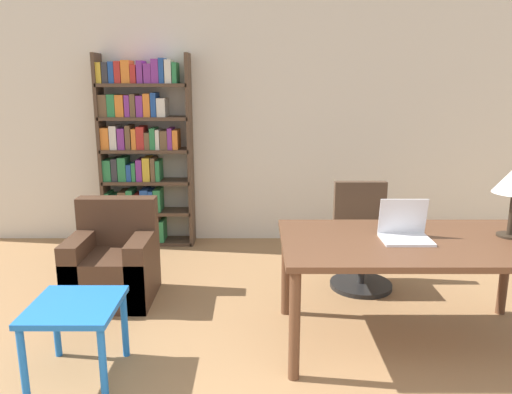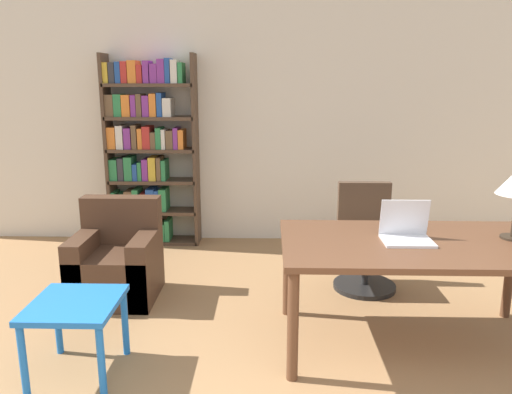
{
  "view_description": "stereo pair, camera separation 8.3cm",
  "coord_description": "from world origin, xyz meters",
  "px_view_note": "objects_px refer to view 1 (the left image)",
  "views": [
    {
      "loc": [
        -0.24,
        -1.04,
        1.8
      ],
      "look_at": [
        -0.25,
        2.35,
        1.0
      ],
      "focal_mm": 35.0,
      "sensor_mm": 36.0,
      "label": 1
    },
    {
      "loc": [
        -0.16,
        -1.04,
        1.8
      ],
      "look_at": [
        -0.25,
        2.35,
        1.0
      ],
      "focal_mm": 35.0,
      "sensor_mm": 36.0,
      "label": 2
    }
  ],
  "objects_px": {
    "office_chair": "(362,242)",
    "side_table_blue": "(76,316)",
    "laptop": "(406,231)",
    "bookshelf": "(141,152)",
    "desk": "(417,251)",
    "armchair": "(115,266)"
  },
  "relations": [
    {
      "from": "bookshelf",
      "to": "desk",
      "type": "bearing_deg",
      "value": -43.07
    },
    {
      "from": "side_table_blue",
      "to": "armchair",
      "type": "bearing_deg",
      "value": 94.77
    },
    {
      "from": "laptop",
      "to": "bookshelf",
      "type": "relative_size",
      "value": 0.16
    },
    {
      "from": "desk",
      "to": "laptop",
      "type": "height_order",
      "value": "laptop"
    },
    {
      "from": "desk",
      "to": "side_table_blue",
      "type": "distance_m",
      "value": 2.23
    },
    {
      "from": "desk",
      "to": "office_chair",
      "type": "height_order",
      "value": "office_chair"
    },
    {
      "from": "armchair",
      "to": "bookshelf",
      "type": "relative_size",
      "value": 0.4
    },
    {
      "from": "office_chair",
      "to": "side_table_blue",
      "type": "height_order",
      "value": "office_chair"
    },
    {
      "from": "laptop",
      "to": "office_chair",
      "type": "bearing_deg",
      "value": 93.78
    },
    {
      "from": "laptop",
      "to": "office_chair",
      "type": "xyz_separation_m",
      "value": [
        -0.07,
        1.0,
        -0.41
      ]
    },
    {
      "from": "laptop",
      "to": "bookshelf",
      "type": "bearing_deg",
      "value": 136.12
    },
    {
      "from": "office_chair",
      "to": "side_table_blue",
      "type": "bearing_deg",
      "value": -144.67
    },
    {
      "from": "desk",
      "to": "armchair",
      "type": "height_order",
      "value": "armchair"
    },
    {
      "from": "laptop",
      "to": "bookshelf",
      "type": "distance_m",
      "value": 3.15
    },
    {
      "from": "laptop",
      "to": "office_chair",
      "type": "height_order",
      "value": "laptop"
    },
    {
      "from": "side_table_blue",
      "to": "bookshelf",
      "type": "distance_m",
      "value": 2.69
    },
    {
      "from": "desk",
      "to": "office_chair",
      "type": "relative_size",
      "value": 1.98
    },
    {
      "from": "side_table_blue",
      "to": "armchair",
      "type": "relative_size",
      "value": 0.67
    },
    {
      "from": "desk",
      "to": "bookshelf",
      "type": "height_order",
      "value": "bookshelf"
    },
    {
      "from": "laptop",
      "to": "side_table_blue",
      "type": "height_order",
      "value": "laptop"
    },
    {
      "from": "side_table_blue",
      "to": "laptop",
      "type": "bearing_deg",
      "value": 11.7
    },
    {
      "from": "desk",
      "to": "side_table_blue",
      "type": "relative_size",
      "value": 3.32
    }
  ]
}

